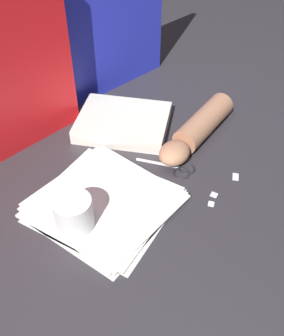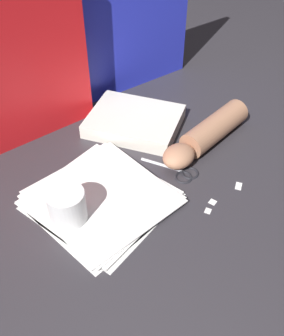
{
  "view_description": "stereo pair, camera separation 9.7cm",
  "coord_description": "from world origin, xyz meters",
  "px_view_note": "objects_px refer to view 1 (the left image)",
  "views": [
    {
      "loc": [
        -0.59,
        -0.38,
        0.72
      ],
      "look_at": [
        -0.01,
        0.02,
        0.06
      ],
      "focal_mm": 42.0,
      "sensor_mm": 36.0,
      "label": 1
    },
    {
      "loc": [
        -0.53,
        -0.45,
        0.72
      ],
      "look_at": [
        -0.01,
        0.02,
        0.06
      ],
      "focal_mm": 42.0,
      "sensor_mm": 36.0,
      "label": 2
    }
  ],
  "objects_px": {
    "hand_forearm": "(196,129)",
    "scissors": "(176,165)",
    "paper_stack": "(104,203)",
    "book_closed": "(123,122)",
    "mug": "(74,215)"
  },
  "relations": [
    {
      "from": "paper_stack",
      "to": "mug",
      "type": "bearing_deg",
      "value": 175.81
    },
    {
      "from": "paper_stack",
      "to": "mug",
      "type": "relative_size",
      "value": 3.43
    },
    {
      "from": "hand_forearm",
      "to": "mug",
      "type": "relative_size",
      "value": 3.46
    },
    {
      "from": "scissors",
      "to": "hand_forearm",
      "type": "xyz_separation_m",
      "value": [
        0.13,
        0.02,
        0.03
      ]
    },
    {
      "from": "book_closed",
      "to": "scissors",
      "type": "xyz_separation_m",
      "value": [
        -0.06,
        -0.22,
        -0.02
      ]
    },
    {
      "from": "book_closed",
      "to": "hand_forearm",
      "type": "relative_size",
      "value": 0.98
    },
    {
      "from": "paper_stack",
      "to": "book_closed",
      "type": "distance_m",
      "value": 0.31
    },
    {
      "from": "paper_stack",
      "to": "scissors",
      "type": "distance_m",
      "value": 0.23
    },
    {
      "from": "scissors",
      "to": "hand_forearm",
      "type": "height_order",
      "value": "hand_forearm"
    },
    {
      "from": "paper_stack",
      "to": "book_closed",
      "type": "relative_size",
      "value": 1.02
    },
    {
      "from": "scissors",
      "to": "hand_forearm",
      "type": "relative_size",
      "value": 0.5
    },
    {
      "from": "scissors",
      "to": "mug",
      "type": "relative_size",
      "value": 1.72
    },
    {
      "from": "hand_forearm",
      "to": "scissors",
      "type": "bearing_deg",
      "value": -173.19
    },
    {
      "from": "paper_stack",
      "to": "mug",
      "type": "xyz_separation_m",
      "value": [
        -0.1,
        0.01,
        0.04
      ]
    },
    {
      "from": "paper_stack",
      "to": "mug",
      "type": "height_order",
      "value": "mug"
    }
  ]
}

